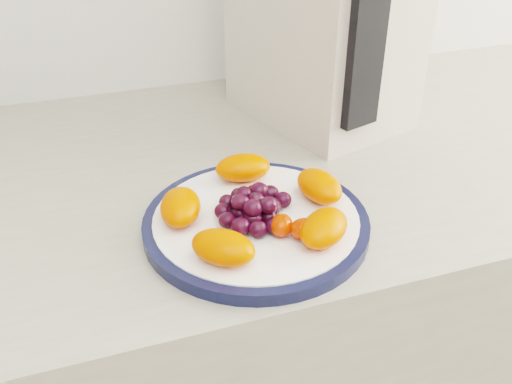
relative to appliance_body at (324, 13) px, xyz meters
name	(u,v)px	position (x,y,z in m)	size (l,w,h in m)	color
plate_rim	(256,223)	(-0.20, -0.27, -0.15)	(0.26, 0.26, 0.01)	#101533
plate_face	(256,223)	(-0.20, -0.27, -0.15)	(0.23, 0.23, 0.02)	white
appliance_body	(324,13)	(0.00, 0.00, 0.00)	(0.18, 0.26, 0.32)	#BFB3A5
appliance_panel	(366,38)	(-0.01, -0.14, 0.00)	(0.06, 0.02, 0.24)	black
fruit_plate	(261,208)	(-0.19, -0.27, -0.13)	(0.22, 0.21, 0.03)	#F63A00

